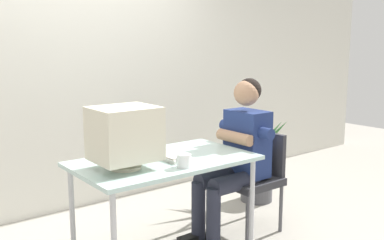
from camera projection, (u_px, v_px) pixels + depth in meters
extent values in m
cube|color=silver|center=(107.00, 48.00, 4.20)|extent=(8.00, 0.10, 3.00)
cylinder|color=#B7B7BC|center=(252.00, 206.00, 3.22)|extent=(0.04, 0.04, 0.71)
cylinder|color=#B7B7BC|center=(72.00, 217.00, 3.01)|extent=(0.04, 0.04, 0.71)
cylinder|color=#B7B7BC|center=(200.00, 185.00, 3.70)|extent=(0.04, 0.04, 0.71)
cube|color=silver|center=(165.00, 161.00, 3.06)|extent=(1.25, 0.73, 0.03)
cylinder|color=beige|center=(125.00, 167.00, 2.81)|extent=(0.21, 0.21, 0.02)
cylinder|color=beige|center=(125.00, 162.00, 2.81)|extent=(0.06, 0.06, 0.04)
cube|color=beige|center=(124.00, 133.00, 2.78)|extent=(0.40, 0.35, 0.34)
cube|color=black|center=(152.00, 130.00, 2.90)|extent=(0.01, 0.30, 0.28)
cube|color=silver|center=(164.00, 156.00, 3.09)|extent=(0.17, 0.42, 0.02)
cube|color=beige|center=(164.00, 153.00, 3.09)|extent=(0.14, 0.38, 0.01)
cylinder|color=#4C4C51|center=(247.00, 220.00, 3.37)|extent=(0.03, 0.03, 0.40)
cylinder|color=#4C4C51|center=(281.00, 208.00, 3.60)|extent=(0.03, 0.03, 0.40)
cylinder|color=#4C4C51|center=(215.00, 205.00, 3.67)|extent=(0.03, 0.03, 0.40)
cylinder|color=#4C4C51|center=(248.00, 196.00, 3.90)|extent=(0.03, 0.03, 0.40)
cube|color=#2D2D33|center=(248.00, 180.00, 3.60)|extent=(0.45, 0.45, 0.06)
cube|color=#2D2D33|center=(266.00, 152.00, 3.68)|extent=(0.04, 0.40, 0.35)
cube|color=navy|center=(247.00, 143.00, 3.53)|extent=(0.22, 0.34, 0.53)
sphere|color=#A57A5B|center=(246.00, 93.00, 3.45)|extent=(0.20, 0.20, 0.20)
sphere|color=black|center=(249.00, 90.00, 3.47)|extent=(0.19, 0.19, 0.19)
cylinder|color=#262838|center=(235.00, 183.00, 3.38)|extent=(0.43, 0.14, 0.14)
cylinder|color=#262838|center=(219.00, 177.00, 3.52)|extent=(0.43, 0.14, 0.14)
cylinder|color=#262838|center=(213.00, 219.00, 3.29)|extent=(0.11, 0.11, 0.48)
cylinder|color=#262838|center=(198.00, 212.00, 3.43)|extent=(0.11, 0.11, 0.48)
cube|color=black|center=(192.00, 239.00, 3.43)|extent=(0.24, 0.09, 0.06)
cylinder|color=navy|center=(264.00, 133.00, 3.34)|extent=(0.09, 0.14, 0.09)
cylinder|color=navy|center=(229.00, 126.00, 3.66)|extent=(0.09, 0.14, 0.09)
cylinder|color=#A57A5B|center=(235.00, 137.00, 3.44)|extent=(0.09, 0.34, 0.09)
cylinder|color=#4C4C51|center=(256.00, 187.00, 4.34)|extent=(0.31, 0.31, 0.27)
cylinder|color=brown|center=(257.00, 162.00, 4.30)|extent=(0.04, 0.04, 0.24)
cone|color=#326631|center=(268.00, 137.00, 4.34)|extent=(0.42, 0.09, 0.34)
cone|color=#326631|center=(255.00, 136.00, 4.41)|extent=(0.27, 0.38, 0.36)
cone|color=#326631|center=(245.00, 139.00, 4.39)|extent=(0.10, 0.45, 0.28)
cone|color=#326631|center=(244.00, 140.00, 4.23)|extent=(0.39, 0.24, 0.36)
cone|color=#326631|center=(255.00, 139.00, 4.14)|extent=(0.33, 0.25, 0.41)
cone|color=#326631|center=(265.00, 141.00, 4.13)|extent=(0.18, 0.39, 0.38)
cone|color=#326631|center=(271.00, 138.00, 4.22)|extent=(0.24, 0.33, 0.41)
cylinder|color=white|center=(184.00, 161.00, 2.83)|extent=(0.09, 0.09, 0.09)
torus|color=white|center=(180.00, 159.00, 2.87)|extent=(0.06, 0.01, 0.06)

